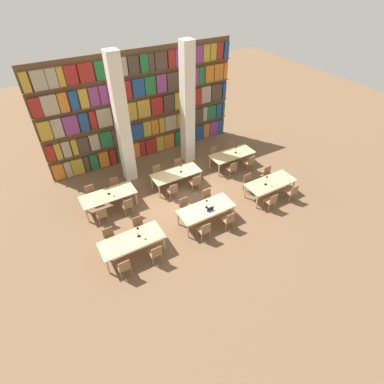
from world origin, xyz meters
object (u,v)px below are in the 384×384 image
(chair_16, at_px, (173,190))
(chair_23, at_px, (231,149))
(chair_10, at_px, (292,192))
(chair_20, at_px, (232,169))
(chair_11, at_px, (268,174))
(chair_13, at_px, (91,194))
(desk_lamp_3, at_px, (108,188))
(chair_6, at_px, (229,220))
(reading_table_3, at_px, (108,196))
(pillar_left, at_px, (122,122))
(chair_9, at_px, (248,182))
(desk_lamp_0, at_px, (138,230))
(chair_18, at_px, (195,183))
(chair_19, at_px, (179,166))
(chair_5, at_px, (185,207))
(desk_lamp_2, at_px, (267,179))
(chair_8, at_px, (271,201))
(chair_17, at_px, (158,173))
(chair_21, at_px, (215,154))
(desk_lamp_5, at_px, (236,148))
(chair_0, at_px, (124,267))
(reading_table_0, at_px, (132,241))
(chair_4, at_px, (204,230))
(chair_3, at_px, (139,226))
(chair_14, at_px, (128,205))
(chair_1, at_px, (110,237))
(desk_lamp_4, at_px, (181,167))
(reading_table_4, at_px, (176,174))
(reading_table_1, at_px, (206,209))
(pillar_center, at_px, (187,107))
(chair_22, at_px, (250,163))
(reading_table_2, at_px, (271,183))
(chair_7, at_px, (208,198))
(desk_lamp_1, at_px, (207,202))
(chair_2, at_px, (156,253))
(reading_table_5, at_px, (232,155))
(chair_12, at_px, (102,215))
(chair_15, at_px, (116,186))
(laptop, at_px, (211,211))

(chair_16, relative_size, chair_23, 1.00)
(chair_10, relative_size, chair_20, 1.00)
(chair_20, bearing_deg, chair_11, -46.08)
(chair_13, distance_m, desk_lamp_3, 1.15)
(chair_6, distance_m, reading_table_3, 5.25)
(pillar_left, relative_size, chair_9, 6.96)
(desk_lamp_0, bearing_deg, chair_18, 29.69)
(chair_19, bearing_deg, chair_5, 66.11)
(desk_lamp_2, relative_size, reading_table_3, 0.21)
(chair_8, bearing_deg, chair_19, 116.53)
(chair_17, distance_m, chair_21, 3.35)
(desk_lamp_5, bearing_deg, chair_0, -153.78)
(reading_table_0, xyz_separation_m, chair_4, (2.70, -0.70, -0.21))
(chair_17, bearing_deg, chair_3, 52.94)
(chair_14, bearing_deg, chair_11, -11.03)
(chair_14, distance_m, desk_lamp_5, 6.30)
(chair_1, height_order, desk_lamp_4, desk_lamp_4)
(reading_table_3, xyz_separation_m, desk_lamp_5, (6.80, -0.04, 0.34))
(chair_8, bearing_deg, reading_table_4, 127.67)
(reading_table_1, bearing_deg, chair_9, 15.29)
(pillar_left, height_order, chair_5, pillar_left)
(chair_13, bearing_deg, chair_18, 159.88)
(chair_18, xyz_separation_m, chair_21, (2.17, 1.60, 0.00))
(chair_13, xyz_separation_m, reading_table_4, (3.85, -0.84, 0.21))
(chair_0, bearing_deg, chair_23, 29.80)
(chair_6, xyz_separation_m, reading_table_3, (-3.78, 3.65, 0.21))
(chair_0, relative_size, chair_13, 1.00)
(pillar_center, bearing_deg, chair_9, -73.49)
(chair_17, height_order, chair_22, same)
(reading_table_2, height_order, chair_22, chair_22)
(reading_table_0, relative_size, reading_table_3, 1.00)
(chair_7, xyz_separation_m, chair_8, (2.26, -1.56, 0.00))
(desk_lamp_1, bearing_deg, chair_23, 42.61)
(chair_19, bearing_deg, desk_lamp_4, 67.77)
(chair_2, height_order, chair_6, same)
(chair_9, distance_m, reading_table_5, 2.15)
(chair_7, distance_m, chair_14, 3.47)
(chair_8, xyz_separation_m, chair_23, (1.09, 4.40, 0.00))
(reading_table_0, relative_size, chair_18, 2.71)
(chair_4, height_order, chair_12, same)
(chair_11, bearing_deg, chair_19, -39.45)
(chair_8, relative_size, chair_19, 1.00)
(chair_15, height_order, desk_lamp_3, desk_lamp_3)
(desk_lamp_5, bearing_deg, desk_lamp_4, -178.64)
(reading_table_2, xyz_separation_m, chair_8, (-0.62, -0.78, -0.21))
(desk_lamp_3, bearing_deg, pillar_left, 47.11)
(chair_22, bearing_deg, laptop, -148.69)
(chair_7, relative_size, chair_15, 1.00)
(chair_1, bearing_deg, reading_table_4, -152.12)
(pillar_left, relative_size, chair_3, 6.96)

